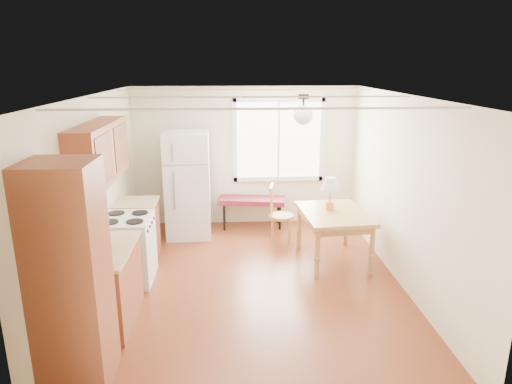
{
  "coord_description": "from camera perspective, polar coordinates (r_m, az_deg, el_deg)",
  "views": [
    {
      "loc": [
        -0.26,
        -5.62,
        2.88
      ],
      "look_at": [
        0.08,
        0.48,
        1.15
      ],
      "focal_mm": 32.0,
      "sensor_mm": 36.0,
      "label": 1
    }
  ],
  "objects": [
    {
      "name": "room_shell",
      "position": [
        5.86,
        -0.54,
        -0.35
      ],
      "size": [
        4.6,
        5.6,
        2.62
      ],
      "color": "#552211",
      "rests_on": "ground"
    },
    {
      "name": "kitchen_run",
      "position": [
        5.58,
        -18.21,
        -6.47
      ],
      "size": [
        0.65,
        3.4,
        2.2
      ],
      "color": "brown",
      "rests_on": "ground"
    },
    {
      "name": "window_unit",
      "position": [
        8.25,
        2.85,
        6.5
      ],
      "size": [
        1.64,
        0.05,
        1.51
      ],
      "color": "white",
      "rests_on": "room_shell"
    },
    {
      "name": "pendant_light",
      "position": [
        6.13,
        5.91,
        9.69
      ],
      "size": [
        0.26,
        0.26,
        0.4
      ],
      "color": "black",
      "rests_on": "room_shell"
    },
    {
      "name": "refrigerator",
      "position": [
        7.81,
        -8.53,
        0.92
      ],
      "size": [
        0.76,
        0.78,
        1.79
      ],
      "rotation": [
        0.0,
        0.0,
        0.03
      ],
      "color": "white",
      "rests_on": "ground"
    },
    {
      "name": "bench",
      "position": [
        8.2,
        -0.55,
        -1.17
      ],
      "size": [
        1.24,
        0.61,
        0.55
      ],
      "rotation": [
        0.0,
        0.0,
        -0.15
      ],
      "color": "maroon",
      "rests_on": "ground"
    },
    {
      "name": "dining_table",
      "position": [
        6.85,
        9.71,
        -3.29
      ],
      "size": [
        1.02,
        1.3,
        0.77
      ],
      "rotation": [
        0.0,
        0.0,
        0.08
      ],
      "color": "#A2713E",
      "rests_on": "ground"
    },
    {
      "name": "chair",
      "position": [
        7.59,
        2.54,
        -2.22
      ],
      "size": [
        0.43,
        0.43,
        0.94
      ],
      "rotation": [
        0.0,
        0.0,
        -0.18
      ],
      "color": "#A2713E",
      "rests_on": "ground"
    },
    {
      "name": "table_lamp",
      "position": [
        6.82,
        9.3,
        0.7
      ],
      "size": [
        0.28,
        0.28,
        0.49
      ],
      "rotation": [
        0.0,
        0.0,
        -0.04
      ],
      "color": "#C28C3E",
      "rests_on": "dining_table"
    },
    {
      "name": "coffee_maker",
      "position": [
        5.29,
        -19.11,
        -5.58
      ],
      "size": [
        0.18,
        0.24,
        0.36
      ],
      "rotation": [
        0.0,
        0.0,
        0.02
      ],
      "color": "black",
      "rests_on": "kitchen_run"
    },
    {
      "name": "kettle",
      "position": [
        5.5,
        -18.94,
        -5.1
      ],
      "size": [
        0.12,
        0.12,
        0.24
      ],
      "color": "red",
      "rests_on": "kitchen_run"
    }
  ]
}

